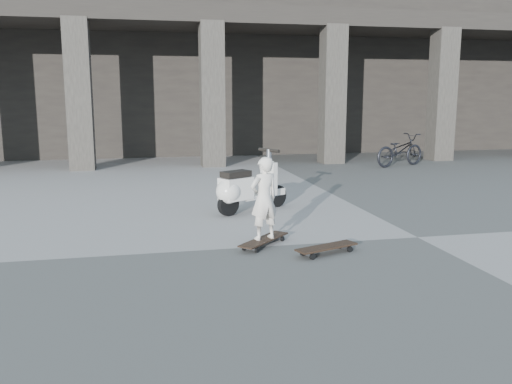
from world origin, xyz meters
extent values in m
plane|color=#454542|center=(0.00, 0.00, 0.00)|extent=(90.00, 90.00, 0.00)
cube|color=black|center=(0.00, 14.00, 3.00)|extent=(28.00, 6.00, 6.00)
cube|color=black|center=(0.00, 9.60, 4.20)|extent=(28.00, 2.80, 0.50)
cube|color=#2B2924|center=(-5.36, 8.50, 2.00)|extent=(0.65, 0.65, 4.00)
cube|color=#2B2924|center=(-1.79, 8.50, 2.00)|extent=(0.65, 0.65, 4.00)
cube|color=#2B2924|center=(1.79, 8.50, 2.00)|extent=(0.65, 0.65, 4.00)
cube|color=#2B2924|center=(5.36, 8.50, 2.00)|extent=(0.65, 0.65, 4.00)
cube|color=black|center=(-2.25, 0.04, 0.09)|extent=(0.82, 0.83, 0.02)
cube|color=#B2B2B7|center=(-2.02, 0.28, 0.05)|extent=(0.18, 0.17, 0.03)
cube|color=#B2B2B7|center=(-2.48, -0.19, 0.05)|extent=(0.18, 0.17, 0.03)
cylinder|color=black|center=(-2.09, 0.35, 0.04)|extent=(0.07, 0.07, 0.07)
cylinder|color=black|center=(-1.95, 0.21, 0.04)|extent=(0.07, 0.07, 0.07)
cylinder|color=black|center=(-2.56, -0.12, 0.04)|extent=(0.07, 0.07, 0.07)
cylinder|color=black|center=(-2.41, -0.26, 0.04)|extent=(0.07, 0.07, 0.07)
cube|color=black|center=(-1.55, -0.50, 0.09)|extent=(0.89, 0.51, 0.02)
cube|color=#B2B2B7|center=(-1.27, -0.40, 0.05)|extent=(0.12, 0.20, 0.03)
cube|color=#B2B2B7|center=(-1.84, -0.61, 0.05)|extent=(0.12, 0.20, 0.03)
cylinder|color=black|center=(-1.30, -0.30, 0.04)|extent=(0.08, 0.06, 0.08)
cylinder|color=black|center=(-1.23, -0.49, 0.04)|extent=(0.08, 0.06, 0.08)
cylinder|color=black|center=(-1.87, -0.52, 0.04)|extent=(0.08, 0.06, 0.08)
cylinder|color=black|center=(-1.80, -0.70, 0.04)|extent=(0.08, 0.06, 0.08)
imported|color=silver|center=(-2.25, 0.04, 0.65)|extent=(0.47, 0.38, 1.11)
cylinder|color=black|center=(-1.43, 2.53, 0.20)|extent=(0.39, 0.28, 0.40)
cylinder|color=black|center=(-2.42, 1.96, 0.20)|extent=(0.39, 0.28, 0.40)
cube|color=beige|center=(-1.90, 2.26, 0.26)|extent=(0.65, 0.52, 0.07)
cube|color=beige|center=(-2.27, 2.05, 0.45)|extent=(0.63, 0.55, 0.38)
sphere|color=beige|center=(-2.42, 1.96, 0.42)|extent=(0.42, 0.42, 0.42)
cube|color=black|center=(-2.27, 2.05, 0.70)|extent=(0.56, 0.47, 0.10)
cube|color=beige|center=(-1.61, 2.43, 0.55)|extent=(0.25, 0.34, 0.58)
cube|color=beige|center=(-1.43, 2.53, 0.28)|extent=(0.33, 0.27, 0.12)
cylinder|color=#B2B2B7|center=(-1.61, 2.43, 0.92)|extent=(0.12, 0.12, 0.30)
cylinder|color=black|center=(-1.61, 2.43, 1.05)|extent=(0.30, 0.46, 0.06)
sphere|color=white|center=(-1.55, 2.46, 0.80)|extent=(0.12, 0.12, 0.12)
imported|color=black|center=(3.41, 7.30, 0.46)|extent=(1.87, 1.19, 0.93)
camera|label=1|loc=(-3.86, -6.85, 2.01)|focal=38.00mm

